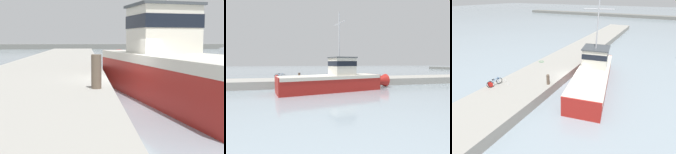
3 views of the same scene
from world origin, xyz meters
TOP-DOWN VIEW (x-y plane):
  - ground_plane at (0.00, 0.00)m, footprint 320.00×320.00m
  - dock_pier at (-3.82, 0.00)m, footprint 5.68×80.00m
  - far_shoreline at (30.00, 71.74)m, footprint 180.00×5.00m
  - fishing_boat_main at (1.82, 1.36)m, footprint 5.63×14.52m
  - mooring_post at (-1.48, -2.81)m, footprint 0.31×0.31m

SIDE VIEW (x-z plane):
  - ground_plane at x=0.00m, z-range 0.00..0.00m
  - dock_pier at x=-3.82m, z-range 0.00..1.00m
  - far_shoreline at x=30.00m, z-range 0.00..1.21m
  - fishing_boat_main at x=1.82m, z-range -3.26..6.00m
  - mooring_post at x=-1.48m, z-range 1.00..2.03m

